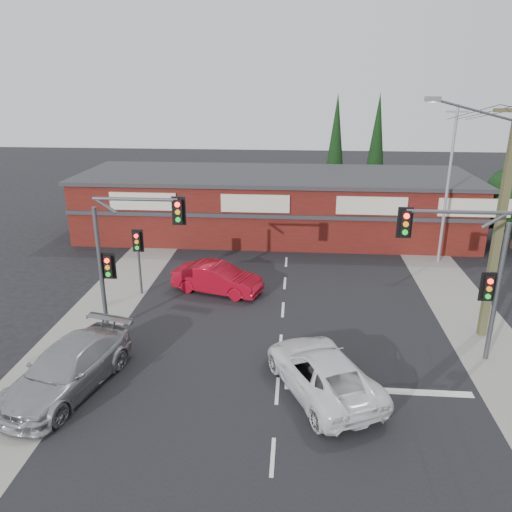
# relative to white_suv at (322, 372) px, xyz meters

# --- Properties ---
(ground) EXTENTS (120.00, 120.00, 0.00)m
(ground) POSITION_rel_white_suv_xyz_m (-1.54, 1.61, -0.75)
(ground) COLOR black
(ground) RESTS_ON ground
(road_strip) EXTENTS (14.00, 70.00, 0.01)m
(road_strip) POSITION_rel_white_suv_xyz_m (-1.54, 6.61, -0.75)
(road_strip) COLOR black
(road_strip) RESTS_ON ground
(verge_left) EXTENTS (3.00, 70.00, 0.02)m
(verge_left) POSITION_rel_white_suv_xyz_m (-10.04, 6.61, -0.74)
(verge_left) COLOR gray
(verge_left) RESTS_ON ground
(verge_right) EXTENTS (3.00, 70.00, 0.02)m
(verge_right) POSITION_rel_white_suv_xyz_m (6.96, 6.61, -0.74)
(verge_right) COLOR gray
(verge_right) RESTS_ON ground
(stop_line) EXTENTS (6.50, 0.35, 0.01)m
(stop_line) POSITION_rel_white_suv_xyz_m (1.96, 0.11, -0.74)
(stop_line) COLOR silver
(stop_line) RESTS_ON ground
(white_suv) EXTENTS (4.54, 5.95, 1.50)m
(white_suv) POSITION_rel_white_suv_xyz_m (0.00, 0.00, 0.00)
(white_suv) COLOR white
(white_suv) RESTS_ON ground
(silver_suv) EXTENTS (3.57, 6.01, 1.63)m
(silver_suv) POSITION_rel_white_suv_xyz_m (-8.80, -0.64, 0.06)
(silver_suv) COLOR #9B9DA0
(silver_suv) RESTS_ON ground
(red_sedan) EXTENTS (4.80, 2.81, 1.50)m
(red_sedan) POSITION_rel_white_suv_xyz_m (-4.93, 8.13, -0.00)
(red_sedan) COLOR maroon
(red_sedan) RESTS_ON ground
(lane_dashes) EXTENTS (0.12, 40.50, 0.01)m
(lane_dashes) POSITION_rel_white_suv_xyz_m (-1.54, 3.06, -0.74)
(lane_dashes) COLOR silver
(lane_dashes) RESTS_ON ground
(shop_building) EXTENTS (27.30, 8.40, 4.22)m
(shop_building) POSITION_rel_white_suv_xyz_m (-2.53, 18.60, 1.38)
(shop_building) COLOR #48120E
(shop_building) RESTS_ON ground
(conifer_near) EXTENTS (1.80, 1.80, 9.25)m
(conifer_near) POSITION_rel_white_suv_xyz_m (1.96, 25.61, 4.73)
(conifer_near) COLOR #2D2116
(conifer_near) RESTS_ON ground
(conifer_far) EXTENTS (1.80, 1.80, 9.25)m
(conifer_far) POSITION_rel_white_suv_xyz_m (5.46, 27.61, 4.73)
(conifer_far) COLOR #2D2116
(conifer_far) RESTS_ON ground
(traffic_mast_left) EXTENTS (3.77, 0.27, 5.97)m
(traffic_mast_left) POSITION_rel_white_suv_xyz_m (-7.96, 3.62, 3.18)
(traffic_mast_left) COLOR #47494C
(traffic_mast_left) RESTS_ON ground
(traffic_mast_right) EXTENTS (3.96, 0.27, 5.97)m
(traffic_mast_right) POSITION_rel_white_suv_xyz_m (5.33, 2.62, 3.19)
(traffic_mast_right) COLOR #47494C
(traffic_mast_right) RESTS_ON ground
(pedestal_signal) EXTENTS (0.55, 0.27, 3.38)m
(pedestal_signal) POSITION_rel_white_suv_xyz_m (-8.74, 7.62, 1.66)
(pedestal_signal) COLOR #47494C
(pedestal_signal) RESTS_ON ground
(utility_pole) EXTENTS (4.38, 0.59, 10.00)m
(utility_pole) POSITION_rel_white_suv_xyz_m (6.83, 4.60, 4.64)
(utility_pole) COLOR brown
(utility_pole) RESTS_ON ground
(steel_pole) EXTENTS (1.20, 0.16, 9.00)m
(steel_pole) POSITION_rel_white_suv_xyz_m (7.46, 13.61, 3.95)
(steel_pole) COLOR gray
(steel_pole) RESTS_ON ground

